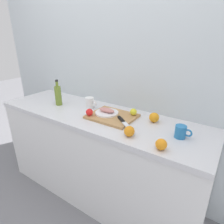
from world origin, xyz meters
TOP-DOWN VIEW (x-y plane):
  - ground_plane at (0.00, 0.00)m, footprint 12.00×12.00m
  - back_wall at (0.00, 0.33)m, footprint 3.20×0.05m
  - kitchen_counter at (0.00, 0.00)m, footprint 2.00×0.60m
  - cutting_board at (0.16, 0.01)m, footprint 0.39×0.31m
  - white_plate at (0.10, 0.02)m, footprint 0.20×0.20m
  - fish_fillet at (0.10, 0.02)m, footprint 0.15×0.06m
  - chef_knife at (0.32, -0.06)m, footprint 0.25×0.20m
  - lemon_0 at (0.31, 0.12)m, footprint 0.06×0.06m
  - tomato_0 at (-0.00, -0.10)m, footprint 0.06×0.06m
  - olive_oil_bottle at (-0.47, -0.02)m, footprint 0.06×0.06m
  - coffee_mug_0 at (0.74, -0.01)m, footprint 0.12×0.08m
  - coffee_mug_1 at (-0.15, 0.09)m, footprint 0.12×0.08m
  - orange_0 at (0.68, -0.23)m, footprint 0.07×0.07m
  - orange_1 at (0.49, 0.13)m, footprint 0.08×0.08m
  - orange_2 at (0.44, -0.19)m, footprint 0.08×0.08m

SIDE VIEW (x-z plane):
  - ground_plane at x=0.00m, z-range 0.00..0.00m
  - kitchen_counter at x=0.00m, z-range 0.00..0.90m
  - cutting_board at x=0.16m, z-range 0.90..0.92m
  - white_plate at x=0.10m, z-range 0.92..0.93m
  - chef_knife at x=0.32m, z-range 0.92..0.94m
  - orange_0 at x=0.68m, z-range 0.90..0.97m
  - orange_2 at x=0.44m, z-range 0.90..0.98m
  - orange_1 at x=0.49m, z-range 0.90..0.98m
  - coffee_mug_0 at x=0.74m, z-range 0.90..0.99m
  - lemon_0 at x=0.31m, z-range 0.92..0.98m
  - tomato_0 at x=0.00m, z-range 0.92..0.98m
  - coffee_mug_1 at x=-0.15m, z-range 0.90..1.00m
  - fish_fillet at x=0.10m, z-range 0.94..0.97m
  - olive_oil_bottle at x=-0.47m, z-range 0.87..1.13m
  - back_wall at x=0.00m, z-range 0.00..2.50m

